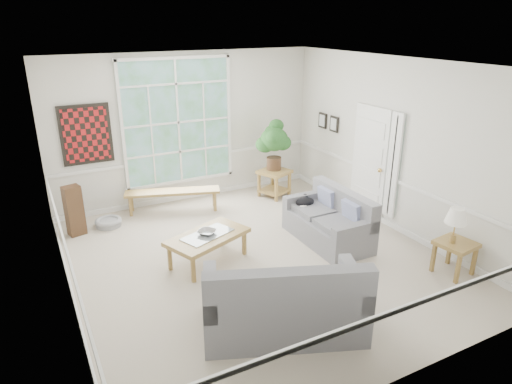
% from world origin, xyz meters
% --- Properties ---
extents(floor, '(5.50, 6.00, 0.01)m').
position_xyz_m(floor, '(0.00, 0.00, -0.01)').
color(floor, '#B1A593').
rests_on(floor, ground).
extents(ceiling, '(5.50, 6.00, 0.02)m').
position_xyz_m(ceiling, '(0.00, 0.00, 3.00)').
color(ceiling, white).
rests_on(ceiling, ground).
extents(wall_back, '(5.50, 0.02, 3.00)m').
position_xyz_m(wall_back, '(0.00, 3.00, 1.50)').
color(wall_back, silver).
rests_on(wall_back, ground).
extents(wall_front, '(5.50, 0.02, 3.00)m').
position_xyz_m(wall_front, '(0.00, -3.00, 1.50)').
color(wall_front, silver).
rests_on(wall_front, ground).
extents(wall_left, '(0.02, 6.00, 3.00)m').
position_xyz_m(wall_left, '(-2.75, 0.00, 1.50)').
color(wall_left, silver).
rests_on(wall_left, ground).
extents(wall_right, '(0.02, 6.00, 3.00)m').
position_xyz_m(wall_right, '(2.75, 0.00, 1.50)').
color(wall_right, silver).
rests_on(wall_right, ground).
extents(window_back, '(2.30, 0.08, 2.40)m').
position_xyz_m(window_back, '(-0.20, 2.96, 1.65)').
color(window_back, white).
rests_on(window_back, wall_back).
extents(entry_door, '(0.08, 0.90, 2.10)m').
position_xyz_m(entry_door, '(2.71, 0.60, 1.05)').
color(entry_door, white).
rests_on(entry_door, floor).
extents(door_sidelight, '(0.08, 0.26, 1.90)m').
position_xyz_m(door_sidelight, '(2.71, -0.03, 1.15)').
color(door_sidelight, white).
rests_on(door_sidelight, wall_right).
extents(wall_art, '(0.90, 0.06, 1.10)m').
position_xyz_m(wall_art, '(-1.95, 2.95, 1.60)').
color(wall_art, '#5F1213').
rests_on(wall_art, wall_back).
extents(wall_frame_near, '(0.04, 0.26, 0.32)m').
position_xyz_m(wall_frame_near, '(2.71, 1.75, 1.55)').
color(wall_frame_near, black).
rests_on(wall_frame_near, wall_right).
extents(wall_frame_far, '(0.04, 0.26, 0.32)m').
position_xyz_m(wall_frame_far, '(2.71, 2.15, 1.55)').
color(wall_frame_far, black).
rests_on(wall_frame_far, wall_right).
extents(loveseat_right, '(0.86, 1.63, 0.88)m').
position_xyz_m(loveseat_right, '(1.37, 0.00, 0.44)').
color(loveseat_right, slate).
rests_on(loveseat_right, floor).
extents(loveseat_front, '(2.14, 1.63, 1.03)m').
position_xyz_m(loveseat_front, '(-0.52, -1.69, 0.52)').
color(loveseat_front, slate).
rests_on(loveseat_front, floor).
extents(coffee_table, '(1.42, 1.10, 0.47)m').
position_xyz_m(coffee_table, '(-0.71, 0.26, 0.23)').
color(coffee_table, olive).
rests_on(coffee_table, floor).
extents(pewter_bowl, '(0.46, 0.46, 0.08)m').
position_xyz_m(pewter_bowl, '(-0.71, 0.28, 0.51)').
color(pewter_bowl, gray).
rests_on(pewter_bowl, coffee_table).
extents(window_bench, '(1.84, 0.93, 0.43)m').
position_xyz_m(window_bench, '(-0.56, 2.46, 0.21)').
color(window_bench, olive).
rests_on(window_bench, floor).
extents(end_table, '(0.75, 0.75, 0.58)m').
position_xyz_m(end_table, '(1.61, 2.25, 0.29)').
color(end_table, olive).
rests_on(end_table, floor).
extents(houseplant, '(0.81, 0.81, 1.07)m').
position_xyz_m(houseplant, '(1.64, 2.32, 1.11)').
color(houseplant, '#255823').
rests_on(houseplant, end_table).
extents(side_table, '(0.56, 0.56, 0.52)m').
position_xyz_m(side_table, '(2.40, -1.75, 0.26)').
color(side_table, olive).
rests_on(side_table, floor).
extents(table_lamp, '(0.43, 0.43, 0.54)m').
position_xyz_m(table_lamp, '(2.33, -1.72, 0.78)').
color(table_lamp, white).
rests_on(table_lamp, side_table).
extents(pet_bed, '(0.63, 0.63, 0.14)m').
position_xyz_m(pet_bed, '(-1.84, 2.34, 0.07)').
color(pet_bed, gray).
rests_on(pet_bed, floor).
extents(floor_speaker, '(0.33, 0.28, 0.90)m').
position_xyz_m(floor_speaker, '(-2.40, 2.25, 0.45)').
color(floor_speaker, '#432B1A').
rests_on(floor_speaker, floor).
extents(cat, '(0.37, 0.27, 0.17)m').
position_xyz_m(cat, '(1.28, 0.57, 0.53)').
color(cat, black).
rests_on(cat, loveseat_right).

